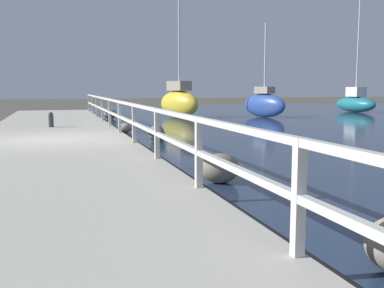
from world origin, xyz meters
TOP-DOWN VIEW (x-y plane):
  - ground_plane at (0.00, 0.00)m, footprint 120.00×120.00m
  - dock_walkway at (0.00, 0.00)m, footprint 4.58×36.00m
  - railing at (2.19, 0.00)m, footprint 0.10×32.50m
  - boulder_near_dock at (3.02, -6.06)m, footprint 0.74×0.66m
  - boulder_far_strip at (3.04, 11.83)m, footprint 0.75×0.68m
  - boulder_upstream at (2.73, 3.80)m, footprint 0.51×0.46m
  - boulder_downstream at (3.62, 2.18)m, footprint 0.53×0.48m
  - boulder_water_edge at (3.31, 0.71)m, footprint 0.56×0.51m
  - mooring_bollard at (-0.07, 4.36)m, footprint 0.19×0.19m
  - sailboat_teal at (20.79, 13.81)m, footprint 1.64×3.80m
  - sailboat_yellow at (7.17, 12.11)m, footprint 2.33×3.63m
  - sailboat_blue at (12.00, 10.58)m, footprint 1.89×3.46m

SIDE VIEW (x-z plane):
  - ground_plane at x=0.00m, z-range 0.00..0.00m
  - dock_walkway at x=0.00m, z-range 0.00..0.25m
  - boulder_upstream at x=2.73m, z-range 0.00..0.38m
  - boulder_downstream at x=3.62m, z-range 0.00..0.40m
  - boulder_water_edge at x=3.31m, z-range 0.00..0.42m
  - boulder_near_dock at x=3.02m, z-range 0.00..0.55m
  - boulder_far_strip at x=3.04m, z-range 0.00..0.57m
  - mooring_bollard at x=-0.07m, z-range 0.25..0.83m
  - sailboat_teal at x=20.79m, z-range -3.26..4.67m
  - sailboat_blue at x=12.00m, z-range -1.97..3.55m
  - sailboat_yellow at x=7.17m, z-range -2.49..4.32m
  - railing at x=2.19m, z-range 0.44..1.53m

